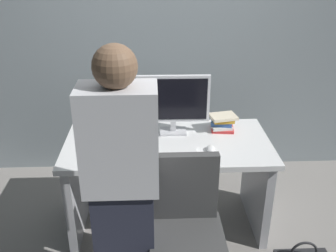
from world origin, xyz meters
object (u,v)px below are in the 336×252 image
at_px(person_at_desk, 122,189).
at_px(book_stack, 222,122).
at_px(monitor, 173,101).
at_px(keyboard, 166,150).
at_px(mouse, 211,149).
at_px(desk, 168,168).
at_px(office_chair, 186,239).
at_px(cup_near_keyboard, 102,143).

bearing_deg(person_at_desk, book_stack, 52.45).
relative_size(monitor, book_stack, 2.44).
bearing_deg(person_at_desk, monitor, 69.83).
relative_size(keyboard, book_stack, 1.94).
xyz_separation_m(monitor, mouse, (0.25, -0.30, -0.24)).
height_order(desk, office_chair, office_chair).
xyz_separation_m(keyboard, cup_near_keyboard, (-0.44, 0.03, 0.04)).
xyz_separation_m(office_chair, mouse, (0.21, 0.53, 0.33)).
distance_m(keyboard, book_stack, 0.56).
distance_m(office_chair, cup_near_keyboard, 0.87).
bearing_deg(mouse, keyboard, 177.76).
xyz_separation_m(mouse, book_stack, (0.13, 0.33, 0.05)).
bearing_deg(keyboard, office_chair, -76.63).
bearing_deg(mouse, cup_near_keyboard, 176.60).
relative_size(cup_near_keyboard, book_stack, 0.47).
bearing_deg(office_chair, mouse, 68.39).
bearing_deg(cup_near_keyboard, book_stack, 17.96).
xyz_separation_m(person_at_desk, mouse, (0.57, 0.59, -0.09)).
height_order(person_at_desk, mouse, person_at_desk).
height_order(monitor, book_stack, monitor).
bearing_deg(monitor, person_at_desk, -110.17).
xyz_separation_m(cup_near_keyboard, book_stack, (0.89, 0.29, 0.01)).
bearing_deg(cup_near_keyboard, keyboard, -4.22).
bearing_deg(person_at_desk, cup_near_keyboard, 106.16).
relative_size(office_chair, keyboard, 2.19).
bearing_deg(book_stack, keyboard, -144.35).
bearing_deg(mouse, person_at_desk, -134.33).
height_order(person_at_desk, cup_near_keyboard, person_at_desk).
height_order(desk, keyboard, keyboard).
xyz_separation_m(desk, book_stack, (0.43, 0.18, 0.29)).
distance_m(cup_near_keyboard, book_stack, 0.94).
relative_size(monitor, mouse, 5.40).
bearing_deg(monitor, office_chair, -87.56).
distance_m(office_chair, monitor, 1.01).
bearing_deg(keyboard, monitor, 79.57).
bearing_deg(desk, mouse, -27.55).
height_order(cup_near_keyboard, book_stack, book_stack).
bearing_deg(book_stack, cup_near_keyboard, -162.04).
bearing_deg(office_chair, book_stack, 68.26).
height_order(desk, monitor, monitor).
distance_m(person_at_desk, monitor, 0.96).
distance_m(person_at_desk, cup_near_keyboard, 0.66).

